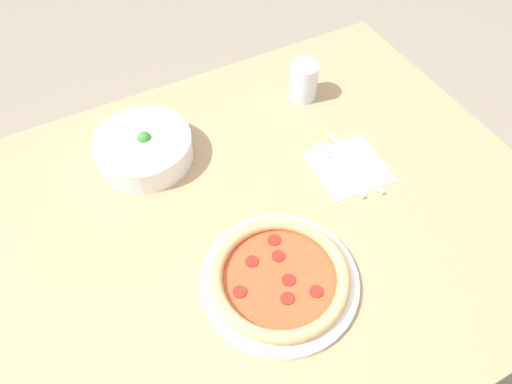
# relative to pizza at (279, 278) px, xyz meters

# --- Properties ---
(ground_plane) EXTENTS (8.00, 8.00, 0.00)m
(ground_plane) POSITION_rel_pizza_xyz_m (0.02, 0.16, -0.77)
(ground_plane) COLOR gray
(dining_table) EXTENTS (1.29, 1.00, 0.75)m
(dining_table) POSITION_rel_pizza_xyz_m (0.02, 0.16, -0.11)
(dining_table) COLOR tan
(dining_table) RESTS_ON ground_plane
(pizza) EXTENTS (0.31, 0.31, 0.04)m
(pizza) POSITION_rel_pizza_xyz_m (0.00, 0.00, 0.00)
(pizza) COLOR white
(pizza) RESTS_ON dining_table
(bowl) EXTENTS (0.23, 0.23, 0.08)m
(bowl) POSITION_rel_pizza_xyz_m (-0.12, 0.43, 0.02)
(bowl) COLOR white
(bowl) RESTS_ON dining_table
(napkin) EXTENTS (0.17, 0.17, 0.00)m
(napkin) POSITION_rel_pizza_xyz_m (0.29, 0.19, -0.02)
(napkin) COLOR white
(napkin) RESTS_ON dining_table
(fork) EXTENTS (0.02, 0.19, 0.00)m
(fork) POSITION_rel_pizza_xyz_m (0.27, 0.18, -0.01)
(fork) COLOR silver
(fork) RESTS_ON napkin
(knife) EXTENTS (0.02, 0.21, 0.01)m
(knife) POSITION_rel_pizza_xyz_m (0.31, 0.18, -0.01)
(knife) COLOR silver
(knife) RESTS_ON napkin
(glass) EXTENTS (0.07, 0.07, 0.10)m
(glass) POSITION_rel_pizza_xyz_m (0.32, 0.45, 0.03)
(glass) COLOR silver
(glass) RESTS_ON dining_table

